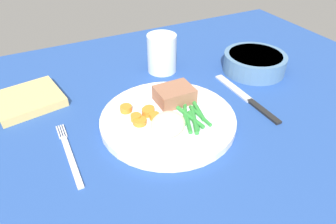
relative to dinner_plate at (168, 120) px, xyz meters
The scene contains 11 objects.
dining_table 2.42cm from the dinner_plate, 33.83° to the left, with size 120.00×90.00×2.00cm.
dinner_plate is the anchor object (origin of this frame).
meat_portion 5.82cm from the dinner_plate, 49.40° to the left, with size 7.34×5.73×3.05cm, color #936047.
mashed_potatoes 5.96cm from the dinner_plate, 116.57° to the right, with size 6.13×5.21×4.30cm, color beige.
carrot_slices 5.17cm from the dinner_plate, 153.92° to the left, with size 5.97×7.19×1.24cm.
green_beans 4.71cm from the dinner_plate, 33.29° to the right, with size 6.01×10.39×0.83cm.
fork 18.86cm from the dinner_plate, behind, with size 1.44×16.60×0.40cm.
knife 18.77cm from the dinner_plate, ahead, with size 1.70×20.50×0.64cm.
water_glass 21.30cm from the dinner_plate, 67.29° to the left, with size 7.00×7.00×9.14cm.
salad_bowl 29.67cm from the dinner_plate, 18.13° to the left, with size 14.93×14.93×4.40cm.
napkin 29.92cm from the dinner_plate, 140.41° to the left, with size 12.88×11.76×1.81cm, color #DBBC6B.
Camera 1 is at (-22.14, -42.21, 38.53)cm, focal length 32.77 mm.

